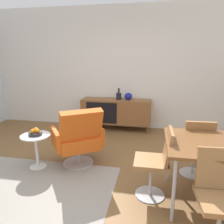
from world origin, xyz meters
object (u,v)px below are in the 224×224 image
(vase_cobalt, at_px, (128,96))
(dining_chair_near_window, at_px, (157,160))
(vase_sculptural_dark, at_px, (119,96))
(sideboard, at_px, (116,111))
(lounge_chair_red, at_px, (78,137))
(fruit_bowl, at_px, (35,133))
(dining_chair_back_left, at_px, (196,145))
(dining_chair_front_left, at_px, (220,195))
(side_table_round, at_px, (37,147))

(vase_cobalt, relative_size, dining_chair_near_window, 0.21)
(vase_cobalt, distance_m, vase_sculptural_dark, 0.22)
(sideboard, height_order, lounge_chair_red, lounge_chair_red)
(lounge_chair_red, bearing_deg, vase_sculptural_dark, 80.01)
(lounge_chair_red, xyz_separation_m, fruit_bowl, (-0.61, -0.17, 0.09))
(vase_sculptural_dark, bearing_deg, vase_cobalt, 0.00)
(vase_cobalt, xyz_separation_m, dining_chair_back_left, (1.16, -1.86, -0.33))
(vase_cobalt, distance_m, fruit_bowl, 2.34)
(dining_chair_back_left, bearing_deg, dining_chair_front_left, -90.26)
(dining_chair_back_left, relative_size, fruit_bowl, 4.28)
(vase_cobalt, height_order, vase_sculptural_dark, vase_sculptural_dark)
(vase_cobalt, xyz_separation_m, dining_chair_front_left, (1.15, -2.97, -0.33))
(fruit_bowl, bearing_deg, dining_chair_near_window, -12.46)
(dining_chair_near_window, relative_size, side_table_round, 1.65)
(dining_chair_front_left, height_order, dining_chair_back_left, same)
(vase_sculptural_dark, relative_size, dining_chair_near_window, 0.30)
(vase_cobalt, relative_size, lounge_chair_red, 0.19)
(dining_chair_front_left, relative_size, dining_chair_near_window, 1.00)
(vase_sculptural_dark, relative_size, dining_chair_front_left, 0.30)
(fruit_bowl, bearing_deg, vase_cobalt, 60.12)
(lounge_chair_red, bearing_deg, vase_cobalt, 73.54)
(side_table_round, bearing_deg, dining_chair_back_left, 4.08)
(dining_chair_front_left, distance_m, side_table_round, 2.51)
(sideboard, bearing_deg, dining_chair_back_left, -52.18)
(lounge_chair_red, relative_size, fruit_bowl, 4.73)
(dining_chair_front_left, relative_size, lounge_chair_red, 0.90)
(vase_sculptural_dark, distance_m, side_table_round, 2.28)
(vase_sculptural_dark, height_order, dining_chair_near_window, vase_sculptural_dark)
(vase_cobalt, bearing_deg, lounge_chair_red, -106.46)
(dining_chair_near_window, bearing_deg, dining_chair_back_left, 45.91)
(vase_sculptural_dark, xyz_separation_m, lounge_chair_red, (-0.33, -1.85, -0.34))
(dining_chair_front_left, bearing_deg, sideboard, 115.75)
(vase_sculptural_dark, relative_size, fruit_bowl, 1.30)
(dining_chair_front_left, distance_m, dining_chair_near_window, 0.77)
(dining_chair_near_window, distance_m, side_table_round, 1.83)
(vase_cobalt, distance_m, dining_chair_back_left, 2.21)
(vase_cobalt, height_order, fruit_bowl, vase_cobalt)
(vase_cobalt, height_order, dining_chair_back_left, vase_cobalt)
(sideboard, distance_m, dining_chair_front_left, 3.30)
(side_table_round, xyz_separation_m, fruit_bowl, (0.00, -0.00, 0.24))
(vase_sculptural_dark, distance_m, lounge_chair_red, 1.91)
(dining_chair_near_window, bearing_deg, side_table_round, 167.53)
(sideboard, height_order, vase_sculptural_dark, vase_sculptural_dark)
(vase_sculptural_dark, bearing_deg, sideboard, -178.21)
(dining_chair_back_left, height_order, dining_chair_near_window, same)
(sideboard, distance_m, dining_chair_near_window, 2.57)
(dining_chair_near_window, distance_m, lounge_chair_red, 1.29)
(vase_cobalt, relative_size, side_table_round, 0.34)
(vase_sculptural_dark, xyz_separation_m, dining_chair_back_left, (1.38, -1.86, -0.34))
(vase_sculptural_dark, bearing_deg, dining_chair_near_window, -70.87)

